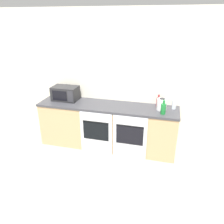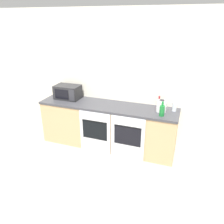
{
  "view_description": "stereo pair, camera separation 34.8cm",
  "coord_description": "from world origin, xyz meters",
  "px_view_note": "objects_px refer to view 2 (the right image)",
  "views": [
    {
      "loc": [
        1.07,
        -1.58,
        2.39
      ],
      "look_at": [
        0.1,
        2.14,
        0.75
      ],
      "focal_mm": 35.0,
      "sensor_mm": 36.0,
      "label": 1
    },
    {
      "loc": [
        1.4,
        -1.47,
        2.39
      ],
      "look_at": [
        0.1,
        2.14,
        0.75
      ],
      "focal_mm": 35.0,
      "sensor_mm": 36.0,
      "label": 2
    }
  ],
  "objects_px": {
    "oven_left": "(95,133)",
    "kettle": "(161,106)",
    "bottle_red": "(159,103)",
    "oven_right": "(128,138)",
    "microwave": "(68,92)",
    "bottle_green": "(162,110)",
    "bottle_clear": "(174,106)"
  },
  "relations": [
    {
      "from": "oven_left",
      "to": "bottle_red",
      "type": "relative_size",
      "value": 3.75
    },
    {
      "from": "kettle",
      "to": "oven_left",
      "type": "bearing_deg",
      "value": -162.51
    },
    {
      "from": "microwave",
      "to": "kettle",
      "type": "bearing_deg",
      "value": -0.98
    },
    {
      "from": "bottle_clear",
      "to": "kettle",
      "type": "height_order",
      "value": "bottle_clear"
    },
    {
      "from": "oven_left",
      "to": "kettle",
      "type": "height_order",
      "value": "kettle"
    },
    {
      "from": "microwave",
      "to": "oven_right",
      "type": "bearing_deg",
      "value": -15.58
    },
    {
      "from": "oven_left",
      "to": "bottle_green",
      "type": "xyz_separation_m",
      "value": [
        1.17,
        0.16,
        0.55
      ]
    },
    {
      "from": "bottle_clear",
      "to": "kettle",
      "type": "bearing_deg",
      "value": -156.15
    },
    {
      "from": "kettle",
      "to": "microwave",
      "type": "bearing_deg",
      "value": 179.02
    },
    {
      "from": "oven_right",
      "to": "bottle_red",
      "type": "distance_m",
      "value": 0.86
    },
    {
      "from": "bottle_green",
      "to": "kettle",
      "type": "xyz_separation_m",
      "value": [
        -0.04,
        0.19,
        0.0
      ]
    },
    {
      "from": "bottle_red",
      "to": "kettle",
      "type": "xyz_separation_m",
      "value": [
        0.07,
        -0.16,
        0.02
      ]
    },
    {
      "from": "oven_right",
      "to": "kettle",
      "type": "height_order",
      "value": "kettle"
    },
    {
      "from": "bottle_red",
      "to": "kettle",
      "type": "height_order",
      "value": "bottle_red"
    },
    {
      "from": "microwave",
      "to": "bottle_red",
      "type": "distance_m",
      "value": 1.83
    },
    {
      "from": "bottle_red",
      "to": "bottle_green",
      "type": "relative_size",
      "value": 0.89
    },
    {
      "from": "oven_right",
      "to": "microwave",
      "type": "distance_m",
      "value": 1.57
    },
    {
      "from": "microwave",
      "to": "bottle_red",
      "type": "height_order",
      "value": "microwave"
    },
    {
      "from": "oven_right",
      "to": "bottle_green",
      "type": "xyz_separation_m",
      "value": [
        0.54,
        0.16,
        0.55
      ]
    },
    {
      "from": "oven_left",
      "to": "bottle_green",
      "type": "relative_size",
      "value": 3.33
    },
    {
      "from": "microwave",
      "to": "bottle_red",
      "type": "relative_size",
      "value": 2.25
    },
    {
      "from": "bottle_clear",
      "to": "bottle_red",
      "type": "bearing_deg",
      "value": 167.29
    },
    {
      "from": "microwave",
      "to": "bottle_green",
      "type": "height_order",
      "value": "microwave"
    },
    {
      "from": "oven_left",
      "to": "bottle_clear",
      "type": "xyz_separation_m",
      "value": [
        1.35,
        0.45,
        0.54
      ]
    },
    {
      "from": "kettle",
      "to": "bottle_green",
      "type": "bearing_deg",
      "value": -78.92
    },
    {
      "from": "oven_left",
      "to": "bottle_red",
      "type": "distance_m",
      "value": 1.3
    },
    {
      "from": "bottle_red",
      "to": "bottle_clear",
      "type": "relative_size",
      "value": 1.0
    },
    {
      "from": "microwave",
      "to": "bottle_green",
      "type": "bearing_deg",
      "value": -6.63
    },
    {
      "from": "oven_left",
      "to": "oven_right",
      "type": "height_order",
      "value": "same"
    },
    {
      "from": "oven_right",
      "to": "bottle_green",
      "type": "distance_m",
      "value": 0.79
    },
    {
      "from": "bottle_red",
      "to": "kettle",
      "type": "distance_m",
      "value": 0.17
    },
    {
      "from": "oven_left",
      "to": "kettle",
      "type": "relative_size",
      "value": 3.9
    }
  ]
}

